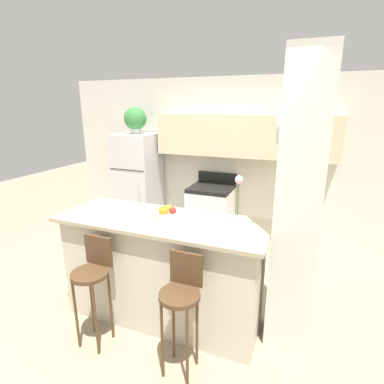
# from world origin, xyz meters

# --- Properties ---
(ground_plane) EXTENTS (14.00, 14.00, 0.00)m
(ground_plane) POSITION_xyz_m (0.00, 0.00, 0.00)
(ground_plane) COLOR gray
(wall_back) EXTENTS (5.60, 0.38, 2.55)m
(wall_back) POSITION_xyz_m (0.11, 2.23, 1.44)
(wall_back) COLOR silver
(wall_back) RESTS_ON ground_plane
(pillar_right) EXTENTS (0.38, 0.33, 2.55)m
(pillar_right) POSITION_xyz_m (1.20, 0.14, 1.28)
(pillar_right) COLOR silver
(pillar_right) RESTS_ON ground_plane
(counter_bar) EXTENTS (2.03, 0.74, 1.08)m
(counter_bar) POSITION_xyz_m (0.00, 0.00, 0.54)
(counter_bar) COLOR beige
(counter_bar) RESTS_ON ground_plane
(refrigerator) EXTENTS (0.65, 0.68, 1.68)m
(refrigerator) POSITION_xyz_m (-1.42, 1.92, 0.84)
(refrigerator) COLOR silver
(refrigerator) RESTS_ON ground_plane
(stove_range) EXTENTS (0.64, 0.66, 1.07)m
(stove_range) POSITION_xyz_m (-0.12, 1.94, 0.46)
(stove_range) COLOR white
(stove_range) RESTS_ON ground_plane
(bar_stool_left) EXTENTS (0.32, 0.32, 1.01)m
(bar_stool_left) POSITION_xyz_m (-0.42, -0.52, 0.67)
(bar_stool_left) COLOR #4C331E
(bar_stool_left) RESTS_ON ground_plane
(bar_stool_right) EXTENTS (0.32, 0.32, 1.01)m
(bar_stool_right) POSITION_xyz_m (0.42, -0.52, 0.67)
(bar_stool_right) COLOR #4C331E
(bar_stool_right) RESTS_ON ground_plane
(potted_plant_on_fridge) EXTENTS (0.36, 0.36, 0.42)m
(potted_plant_on_fridge) POSITION_xyz_m (-1.42, 1.92, 1.91)
(potted_plant_on_fridge) COLOR silver
(potted_plant_on_fridge) RESTS_ON refrigerator
(orchid_vase) EXTENTS (0.11, 0.11, 0.47)m
(orchid_vase) POSITION_xyz_m (0.71, 0.06, 1.21)
(orchid_vase) COLOR white
(orchid_vase) RESTS_ON counter_bar
(fruit_bowl) EXTENTS (0.24, 0.24, 0.12)m
(fruit_bowl) POSITION_xyz_m (0.03, 0.07, 1.12)
(fruit_bowl) COLOR silver
(fruit_bowl) RESTS_ON counter_bar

